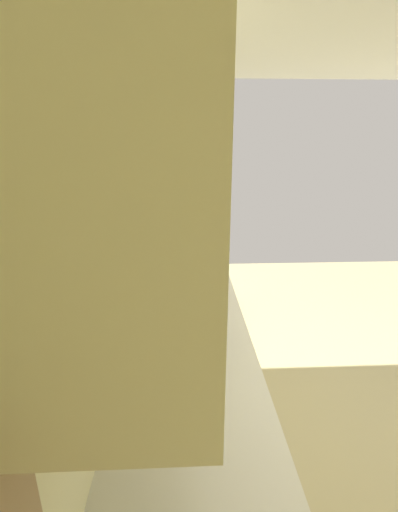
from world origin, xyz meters
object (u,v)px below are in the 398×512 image
bowl (197,297)px  kettle (200,326)px  oven_range (186,276)px  microwave (185,251)px

bowl → kettle: 0.44m
bowl → oven_range: bearing=2.5°
microwave → kettle: microwave is taller
oven_range → microwave: (-0.95, 0.01, 0.60)m
oven_range → microwave: bearing=179.5°
microwave → bowl: (-0.62, -0.08, -0.12)m
microwave → kettle: bearing=-175.8°
oven_range → microwave: microwave is taller
oven_range → microwave: 1.12m
oven_range → bowl: 1.64m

